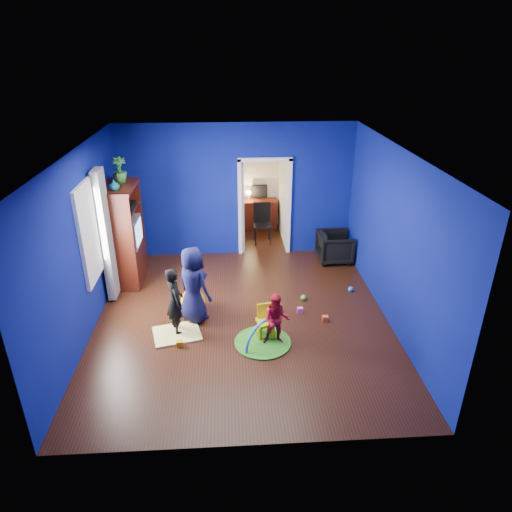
{
  "coord_description": "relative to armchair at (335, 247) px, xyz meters",
  "views": [
    {
      "loc": [
        -0.19,
        -6.71,
        4.37
      ],
      "look_at": [
        0.26,
        0.4,
        1.01
      ],
      "focal_mm": 32.0,
      "sensor_mm": 36.0,
      "label": 1
    }
  ],
  "objects": [
    {
      "name": "wall_front",
      "position": [
        -2.1,
        -4.95,
        1.12
      ],
      "size": [
        5.0,
        0.02,
        2.9
      ],
      "primitive_type": "cube",
      "color": "navy",
      "rests_on": "floor"
    },
    {
      "name": "doorway",
      "position": [
        -1.5,
        0.55,
        0.72
      ],
      "size": [
        1.16,
        0.1,
        2.1
      ],
      "primitive_type": "cube",
      "color": "white",
      "rests_on": "floor"
    },
    {
      "name": "kid_chair",
      "position": [
        -1.73,
        -2.74,
        -0.08
      ],
      "size": [
        0.33,
        0.33,
        0.5
      ],
      "primitive_type": "cube",
      "rotation": [
        0.0,
        0.0,
        0.21
      ],
      "color": "yellow",
      "rests_on": "floor"
    },
    {
      "name": "crt_tv",
      "position": [
        -4.27,
        -0.58,
        0.69
      ],
      "size": [
        0.46,
        0.7,
        0.54
      ],
      "primitive_type": "cube",
      "color": "silver",
      "rests_on": "tv_armoire"
    },
    {
      "name": "toy_3",
      "position": [
        -0.94,
        -1.64,
        -0.27
      ],
      "size": [
        0.11,
        0.11,
        0.11
      ],
      "primitive_type": "sphere",
      "color": "green",
      "rests_on": "floor"
    },
    {
      "name": "wall_back",
      "position": [
        -2.1,
        0.55,
        1.12
      ],
      "size": [
        5.0,
        0.02,
        2.9
      ],
      "primitive_type": "cube",
      "color": "navy",
      "rests_on": "floor"
    },
    {
      "name": "curtain",
      "position": [
        -4.47,
        -1.3,
        0.92
      ],
      "size": [
        0.14,
        0.42,
        2.4
      ],
      "primitive_type": "cube",
      "color": "slate",
      "rests_on": "floor"
    },
    {
      "name": "vase",
      "position": [
        -4.31,
        -0.88,
        1.73
      ],
      "size": [
        0.22,
        0.22,
        0.19
      ],
      "primitive_type": "imported",
      "rotation": [
        0.0,
        0.0,
        -0.27
      ],
      "color": "#0D566F",
      "rests_on": "tv_armoire"
    },
    {
      "name": "toy_arch",
      "position": [
        -1.8,
        -2.92,
        -0.31
      ],
      "size": [
        0.62,
        0.6,
        0.81
      ],
      "primitive_type": "torus",
      "rotation": [
        1.57,
        0.0,
        0.76
      ],
      "color": "#3F8CD8",
      "rests_on": "floor"
    },
    {
      "name": "window_left",
      "position": [
        -4.58,
        -1.85,
        1.22
      ],
      "size": [
        0.03,
        0.95,
        1.55
      ],
      "primitive_type": "cube",
      "color": "white",
      "rests_on": "wall_left"
    },
    {
      "name": "toy_5",
      "position": [
        -1.43,
        -2.0,
        -0.28
      ],
      "size": [
        0.1,
        0.08,
        0.1
      ],
      "primitive_type": "cube",
      "color": "yellow",
      "rests_on": "floor"
    },
    {
      "name": "toy_1",
      "position": [
        0.03,
        -1.37,
        -0.27
      ],
      "size": [
        0.11,
        0.11,
        0.11
      ],
      "primitive_type": "sphere",
      "color": "blue",
      "rests_on": "floor"
    },
    {
      "name": "play_mat",
      "position": [
        -1.8,
        -2.92,
        -0.32
      ],
      "size": [
        0.91,
        0.91,
        0.02
      ],
      "primitive_type": "cylinder",
      "color": "green",
      "rests_on": "floor"
    },
    {
      "name": "toy_0",
      "position": [
        -0.67,
        -2.36,
        -0.28
      ],
      "size": [
        0.1,
        0.08,
        0.1
      ],
      "primitive_type": "cube",
      "color": "#EB5627",
      "rests_on": "floor"
    },
    {
      "name": "armchair",
      "position": [
        0.0,
        0.0,
        0.0
      ],
      "size": [
        0.74,
        0.72,
        0.66
      ],
      "primitive_type": "imported",
      "rotation": [
        0.0,
        0.0,
        1.59
      ],
      "color": "black",
      "rests_on": "floor"
    },
    {
      "name": "floor",
      "position": [
        -2.1,
        -2.2,
        -0.33
      ],
      "size": [
        5.0,
        5.5,
        0.01
      ],
      "primitive_type": "cube",
      "color": "black",
      "rests_on": "ground"
    },
    {
      "name": "toddler_red",
      "position": [
        -1.58,
        -2.94,
        0.11
      ],
      "size": [
        0.46,
        0.37,
        0.88
      ],
      "primitive_type": "imported",
      "rotation": [
        0.0,
        0.0,
        -0.09
      ],
      "color": "red",
      "rests_on": "floor"
    },
    {
      "name": "tv_armoire",
      "position": [
        -4.31,
        -0.58,
        0.65
      ],
      "size": [
        0.58,
        1.14,
        1.96
      ],
      "primitive_type": "cube",
      "color": "#42170B",
      "rests_on": "floor"
    },
    {
      "name": "toy_4",
      "position": [
        -1.07,
        -2.06,
        -0.28
      ],
      "size": [
        0.1,
        0.08,
        0.1
      ],
      "primitive_type": "cube",
      "color": "#D750AF",
      "rests_on": "floor"
    },
    {
      "name": "child_black",
      "position": [
        -3.19,
        -2.5,
        0.25
      ],
      "size": [
        0.41,
        0.5,
        1.16
      ],
      "primitive_type": "imported",
      "rotation": [
        0.0,
        0.0,
        1.95
      ],
      "color": "black",
      "rests_on": "floor"
    },
    {
      "name": "study_desk",
      "position": [
        -1.5,
        2.06,
        0.05
      ],
      "size": [
        0.88,
        0.44,
        0.75
      ],
      "primitive_type": "cube",
      "color": "#3D140A",
      "rests_on": "floor"
    },
    {
      "name": "ceiling",
      "position": [
        -2.1,
        -2.2,
        2.57
      ],
      "size": [
        5.0,
        5.5,
        0.01
      ],
      "primitive_type": "cube",
      "color": "white",
      "rests_on": "wall_back"
    },
    {
      "name": "potted_plant",
      "position": [
        -4.31,
        -0.36,
        1.87
      ],
      "size": [
        0.35,
        0.35,
        0.47
      ],
      "primitive_type": "imported",
      "rotation": [
        0.0,
        0.0,
        0.42
      ],
      "color": "#368B32",
      "rests_on": "tv_armoire"
    },
    {
      "name": "wall_right",
      "position": [
        0.4,
        -2.2,
        1.12
      ],
      "size": [
        0.02,
        5.5,
        2.9
      ],
      "primitive_type": "cube",
      "color": "navy",
      "rests_on": "floor"
    },
    {
      "name": "hopper_ball",
      "position": [
        -2.96,
        -1.89,
        -0.12
      ],
      "size": [
        0.43,
        0.43,
        0.43
      ],
      "primitive_type": "sphere",
      "color": "yellow",
      "rests_on": "floor"
    },
    {
      "name": "yellow_blanket",
      "position": [
        -3.19,
        -2.6,
        -0.31
      ],
      "size": [
        0.87,
        0.76,
        0.03
      ],
      "primitive_type": "cube",
      "rotation": [
        0.0,
        0.0,
        0.24
      ],
      "color": "#F2E07A",
      "rests_on": "floor"
    },
    {
      "name": "book_shelf",
      "position": [
        -1.5,
        2.17,
        1.69
      ],
      "size": [
        0.88,
        0.24,
        0.04
      ],
      "primitive_type": "cube",
      "color": "white",
      "rests_on": "study_desk"
    },
    {
      "name": "folding_chair",
      "position": [
        -1.5,
        1.1,
        0.13
      ],
      "size": [
        0.4,
        0.4,
        0.92
      ],
      "primitive_type": "cube",
      "color": "black",
      "rests_on": "floor"
    },
    {
      "name": "toy_2",
      "position": [
        -3.11,
        -2.93,
        -0.28
      ],
      "size": [
        0.1,
        0.08,
        0.1
      ],
      "primitive_type": "cube",
      "color": "#FA9E0D",
      "rests_on": "floor"
    },
    {
      "name": "child_navy",
      "position": [
        -2.91,
        -2.14,
        0.34
      ],
      "size": [
        0.77,
        0.76,
        1.35
      ],
      "primitive_type": "imported",
      "rotation": [
        0.0,
        0.0,
        2.4
      ],
      "color": "#0E1636",
      "rests_on": "floor"
    },
    {
      "name": "desk_monitor",
      "position": [
        -1.5,
        2.18,
        0.62
      ],
      "size": [
        0.4,
        0.05,
        0.32
      ],
      "primitive_type": "cube",
      "color": "black",
      "rests_on": "study_desk"
    },
    {
      "name": "desk_lamp",
      "position": [
        -1.78,
        2.12,
        0.6
      ],
      "size": [
        0.14,
        0.14,
        0.14
      ],
      "primitive_type": "sphere",
      "color": "#FFD88C",
      "rests_on": "study_desk"
    },
    {
      "name": "alcove",
      "position": [
        -1.5,
        1.42,
        0.92
      ],
      "size": [
        1.0,
        1.75,
        2.5
      ],
      "primitive_type": null,
      "color": "silver",
      "rests_on": "floor"
    },
    {
      "name": "wall_left",
      "position": [
        -4.6,
        -2.2,
        1.12
      ],
      "size": [
        0.02,
        5.5,
        2.9
      ],
      "primitive_type": "cube",
      "color": "navy",
      "rests_on": "floor"
    }
  ]
}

